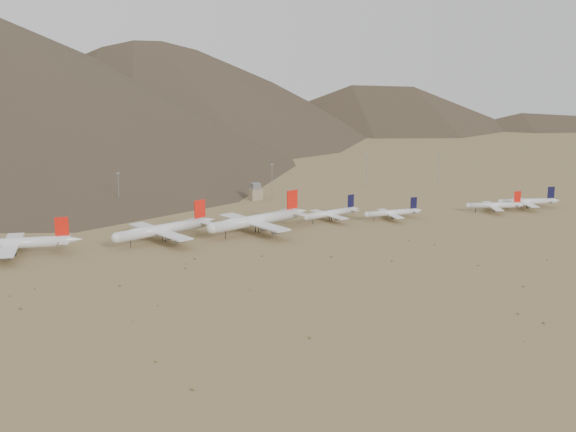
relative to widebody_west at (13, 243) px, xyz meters
name	(u,v)px	position (x,y,z in m)	size (l,w,h in m)	color
ground	(281,243)	(141.60, -30.90, -6.87)	(3000.00, 3000.00, 0.00)	#9A8150
mountain_ridge	(57,12)	(141.60, 869.10, 143.13)	(4400.00, 1000.00, 300.00)	#4B3C2D
widebody_west	(13,243)	(0.00, 0.00, 0.00)	(66.39, 51.99, 19.93)	silver
widebody_centre	(162,229)	(80.47, -1.48, 0.25)	(67.03, 53.33, 20.67)	silver
widebody_east	(256,220)	(136.99, -2.69, 0.80)	(72.60, 57.59, 22.25)	silver
narrowbody_a	(331,213)	(192.06, 8.39, -2.02)	(44.67, 32.82, 14.96)	silver
narrowbody_b	(393,213)	(230.03, -3.62, -2.49)	(40.92, 29.48, 13.50)	silver
narrowbody_c	(495,205)	(304.38, -10.57, -2.43)	(39.92, 29.76, 13.69)	silver
narrowbody_d	(528,201)	(331.56, -10.41, -2.12)	(43.19, 32.00, 14.65)	silver
control_tower	(256,192)	(171.60, 89.10, -1.55)	(8.00, 8.00, 12.00)	gray
mast_west	(118,190)	(74.48, 91.35, 7.33)	(2.00, 0.60, 25.70)	gray
mast_centre	(272,180)	(182.99, 86.20, 7.33)	(2.00, 0.60, 25.70)	gray
mast_east	(366,168)	(270.91, 107.55, 7.33)	(2.00, 0.60, 25.70)	gray
mast_far_east	(438,167)	(324.74, 89.08, 7.33)	(2.00, 0.60, 25.70)	gray
desert_scrub	(360,286)	(144.62, -120.16, -6.52)	(444.31, 161.38, 0.96)	brown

